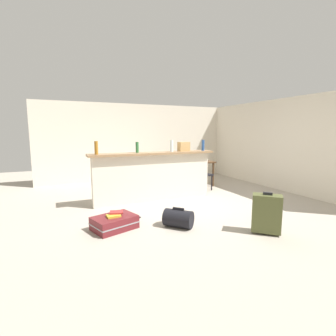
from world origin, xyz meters
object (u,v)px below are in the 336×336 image
suitcase_flat_maroon (115,223)px  bottle_blue (203,145)px  dining_chair_near_partition (202,171)px  suitcase_upright_olive (267,213)px  bottle_green (137,147)px  dining_chair_far_side (186,166)px  dining_table (193,164)px  bottle_clear (172,146)px  grocery_bag (184,147)px  duffel_bag_black (178,218)px  book_stack (115,214)px  bottle_amber (96,148)px

suitcase_flat_maroon → bottle_blue: bearing=27.4°
dining_chair_near_partition → suitcase_upright_olive: size_ratio=1.39×
bottle_green → dining_chair_far_side: bottle_green is taller
dining_table → suitcase_upright_olive: bearing=-101.0°
bottle_green → bottle_clear: (0.83, -0.05, 0.01)m
bottle_clear → bottle_green: bearing=176.7°
dining_chair_near_partition → suitcase_flat_maroon: size_ratio=1.05×
bottle_green → dining_chair_far_side: bearing=37.6°
bottle_green → grocery_bag: size_ratio=0.92×
dining_chair_near_partition → duffel_bag_black: (-1.84, -2.25, -0.36)m
bottle_blue → dining_chair_near_partition: bottle_blue is taller
book_stack → grocery_bag: bearing=34.2°
bottle_amber → book_stack: bearing=-86.8°
bottle_blue → suitcase_upright_olive: size_ratio=0.40×
bottle_green → suitcase_upright_olive: bottle_green is taller
grocery_bag → suitcase_flat_maroon: bearing=-145.7°
dining_chair_far_side → bottle_blue: bearing=-104.1°
dining_table → book_stack: dining_table is taller
suitcase_flat_maroon → book_stack: size_ratio=2.91×
dining_chair_far_side → suitcase_upright_olive: dining_chair_far_side is taller
dining_chair_far_side → suitcase_upright_olive: bearing=-100.3°
dining_chair_near_partition → bottle_blue: bearing=-120.1°
bottle_clear → dining_chair_near_partition: (1.18, 0.56, -0.76)m
bottle_amber → duffel_bag_black: 2.29m
dining_table → suitcase_upright_olive: (-0.70, -3.60, -0.32)m
dining_chair_far_side → suitcase_flat_maroon: dining_chair_far_side is taller
dining_chair_near_partition → bottle_green: bearing=-165.8°
bottle_blue → dining_chair_near_partition: size_ratio=0.29×
bottle_clear → book_stack: size_ratio=0.88×
suitcase_flat_maroon → duffel_bag_black: size_ratio=1.60×
bottle_blue → bottle_amber: bearing=179.6°
bottle_green → suitcase_flat_maroon: bearing=-121.2°
bottle_clear → duffel_bag_black: bottle_clear is taller
bottle_amber → book_stack: size_ratio=0.90×
duffel_bag_black → book_stack: duffel_bag_black is taller
suitcase_upright_olive → duffel_bag_black: bearing=145.3°
dining_table → duffel_bag_black: size_ratio=1.98×
bottle_amber → suitcase_flat_maroon: (0.06, -1.32, -1.17)m
dining_table → bottle_blue: bearing=-108.3°
bottle_amber → dining_table: (2.94, 1.12, -0.64)m
bottle_green → bottle_blue: (1.66, -0.10, 0.01)m
grocery_bag → suitcase_flat_maroon: grocery_bag is taller
grocery_bag → suitcase_upright_olive: size_ratio=0.39×
dining_table → bottle_clear: bearing=-137.9°
bottle_blue → suitcase_flat_maroon: bearing=-152.6°
bottle_blue → bottle_green: bearing=176.7°
suitcase_flat_maroon → grocery_bag: bearing=34.3°
dining_table → suitcase_upright_olive: size_ratio=1.64×
dining_table → duffel_bag_black: dining_table is taller
bottle_clear → book_stack: bearing=-141.3°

